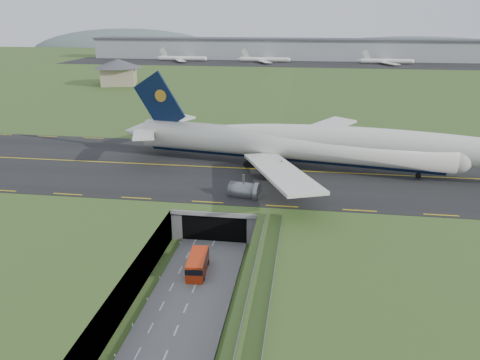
# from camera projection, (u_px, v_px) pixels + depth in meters

# --- Properties ---
(ground) EXTENTS (900.00, 900.00, 0.00)m
(ground) POSITION_uv_depth(u_px,v_px,m) (205.00, 264.00, 78.53)
(ground) COLOR #365A24
(ground) RESTS_ON ground
(airfield_deck) EXTENTS (800.00, 800.00, 6.00)m
(airfield_deck) POSITION_uv_depth(u_px,v_px,m) (205.00, 248.00, 77.52)
(airfield_deck) COLOR gray
(airfield_deck) RESTS_ON ground
(trench_road) EXTENTS (12.00, 75.00, 0.20)m
(trench_road) POSITION_uv_depth(u_px,v_px,m) (195.00, 288.00, 71.51)
(trench_road) COLOR slate
(trench_road) RESTS_ON ground
(taxiway) EXTENTS (800.00, 44.00, 0.18)m
(taxiway) POSITION_uv_depth(u_px,v_px,m) (235.00, 168.00, 107.22)
(taxiway) COLOR black
(taxiway) RESTS_ON airfield_deck
(tunnel_portal) EXTENTS (17.00, 22.30, 6.00)m
(tunnel_portal) POSITION_uv_depth(u_px,v_px,m) (223.00, 207.00, 92.98)
(tunnel_portal) COLOR gray
(tunnel_portal) RESTS_ON ground
(guideway) EXTENTS (3.00, 53.00, 7.05)m
(guideway) POSITION_uv_depth(u_px,v_px,m) (259.00, 310.00, 57.45)
(guideway) COLOR #A8A8A3
(guideway) RESTS_ON ground
(jumbo_jet) EXTENTS (102.20, 63.74, 21.37)m
(jumbo_jet) POSITION_uv_depth(u_px,v_px,m) (321.00, 145.00, 104.68)
(jumbo_jet) COLOR white
(jumbo_jet) RESTS_ON ground
(shuttle_tram) EXTENTS (3.29, 7.58, 3.02)m
(shuttle_tram) POSITION_uv_depth(u_px,v_px,m) (198.00, 264.00, 75.10)
(shuttle_tram) COLOR red
(shuttle_tram) RESTS_ON ground
(service_building) EXTENTS (28.27, 28.27, 12.59)m
(service_building) POSITION_uv_depth(u_px,v_px,m) (118.00, 70.00, 228.81)
(service_building) COLOR tan
(service_building) RESTS_ON ground
(cargo_terminal) EXTENTS (320.00, 67.00, 15.60)m
(cargo_terminal) POSITION_uv_depth(u_px,v_px,m) (289.00, 49.00, 352.75)
(cargo_terminal) COLOR #B2B2B2
(cargo_terminal) RESTS_ON ground
(distant_hills) EXTENTS (700.00, 91.00, 60.00)m
(distant_hills) POSITION_uv_depth(u_px,v_px,m) (358.00, 59.00, 471.77)
(distant_hills) COLOR slate
(distant_hills) RESTS_ON ground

